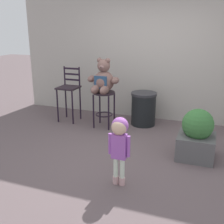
{
  "coord_description": "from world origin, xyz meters",
  "views": [
    {
      "loc": [
        1.34,
        -3.96,
        2.01
      ],
      "look_at": [
        -0.21,
        0.19,
        0.62
      ],
      "focal_mm": 45.28,
      "sensor_mm": 36.0,
      "label": 1
    }
  ],
  "objects_px": {
    "teddy_bear": "(103,80)",
    "bar_chair_empty": "(69,90)",
    "planter_with_shrub": "(197,136)",
    "trash_bin": "(143,109)",
    "child_walking": "(119,137)",
    "bar_stool_with_teddy": "(104,101)"
  },
  "relations": [
    {
      "from": "teddy_bear",
      "to": "bar_chair_empty",
      "type": "height_order",
      "value": "teddy_bear"
    },
    {
      "from": "planter_with_shrub",
      "to": "trash_bin",
      "type": "bearing_deg",
      "value": 133.92
    },
    {
      "from": "trash_bin",
      "to": "bar_chair_empty",
      "type": "distance_m",
      "value": 1.61
    },
    {
      "from": "child_walking",
      "to": "trash_bin",
      "type": "distance_m",
      "value": 2.37
    },
    {
      "from": "teddy_bear",
      "to": "bar_chair_empty",
      "type": "relative_size",
      "value": 0.58
    },
    {
      "from": "teddy_bear",
      "to": "child_walking",
      "type": "distance_m",
      "value": 2.17
    },
    {
      "from": "planter_with_shrub",
      "to": "bar_chair_empty",
      "type": "bearing_deg",
      "value": 161.33
    },
    {
      "from": "teddy_bear",
      "to": "bar_stool_with_teddy",
      "type": "bearing_deg",
      "value": 90.0
    },
    {
      "from": "teddy_bear",
      "to": "planter_with_shrub",
      "type": "relative_size",
      "value": 0.84
    },
    {
      "from": "child_walking",
      "to": "bar_chair_empty",
      "type": "bearing_deg",
      "value": 40.71
    },
    {
      "from": "child_walking",
      "to": "trash_bin",
      "type": "height_order",
      "value": "child_walking"
    },
    {
      "from": "bar_stool_with_teddy",
      "to": "teddy_bear",
      "type": "distance_m",
      "value": 0.44
    },
    {
      "from": "bar_stool_with_teddy",
      "to": "child_walking",
      "type": "relative_size",
      "value": 0.8
    },
    {
      "from": "trash_bin",
      "to": "planter_with_shrub",
      "type": "bearing_deg",
      "value": -46.08
    },
    {
      "from": "teddy_bear",
      "to": "bar_chair_empty",
      "type": "xyz_separation_m",
      "value": [
        -0.84,
        0.15,
        -0.3
      ]
    },
    {
      "from": "bar_chair_empty",
      "to": "child_walking",
      "type": "bearing_deg",
      "value": -48.28
    },
    {
      "from": "trash_bin",
      "to": "teddy_bear",
      "type": "bearing_deg",
      "value": -149.35
    },
    {
      "from": "trash_bin",
      "to": "child_walking",
      "type": "bearing_deg",
      "value": -83.16
    },
    {
      "from": "bar_chair_empty",
      "to": "planter_with_shrub",
      "type": "relative_size",
      "value": 1.45
    },
    {
      "from": "bar_chair_empty",
      "to": "planter_with_shrub",
      "type": "distance_m",
      "value": 2.86
    },
    {
      "from": "child_walking",
      "to": "planter_with_shrub",
      "type": "distance_m",
      "value": 1.47
    },
    {
      "from": "child_walking",
      "to": "planter_with_shrub",
      "type": "xyz_separation_m",
      "value": [
        0.86,
        1.14,
        -0.3
      ]
    }
  ]
}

